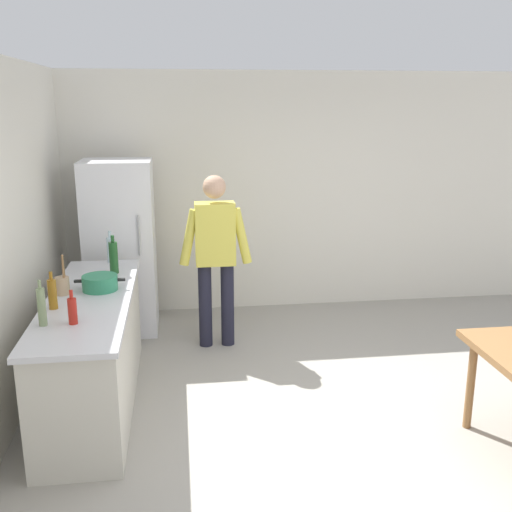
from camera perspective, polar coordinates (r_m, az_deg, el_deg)
name	(u,v)px	position (r m, az deg, el deg)	size (l,w,h in m)	color
ground_plane	(365,438)	(4.53, 10.56, -16.97)	(14.00, 14.00, 0.00)	#9E998E
wall_back	(290,192)	(6.85, 3.35, 6.19)	(6.40, 0.12, 2.70)	silver
kitchen_counter	(93,351)	(4.89, -15.52, -8.83)	(0.64, 2.20, 0.90)	beige
refrigerator	(121,248)	(6.25, -13.00, 0.80)	(0.70, 0.67, 1.80)	white
person	(215,250)	(5.68, -3.95, 0.57)	(0.70, 0.22, 1.70)	#1E1E2D
cooking_pot	(100,283)	(4.87, -14.89, -2.52)	(0.40, 0.28, 0.12)	#2D845B
utensil_jar	(62,285)	(4.84, -18.26, -2.66)	(0.11, 0.11, 0.32)	tan
bottle_water_clear	(111,249)	(5.67, -13.91, 0.65)	(0.07, 0.07, 0.30)	silver
bottle_vinegar_tall	(42,306)	(4.20, -20.07, -4.60)	(0.06, 0.06, 0.32)	gray
bottle_oil_amber	(52,294)	(4.52, -19.13, -3.46)	(0.06, 0.06, 0.28)	#996619
bottle_wine_green	(114,257)	(5.30, -13.64, -0.10)	(0.08, 0.08, 0.34)	#1E5123
bottle_sauce_red	(72,310)	(4.18, -17.37, -5.06)	(0.06, 0.06, 0.24)	#B22319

